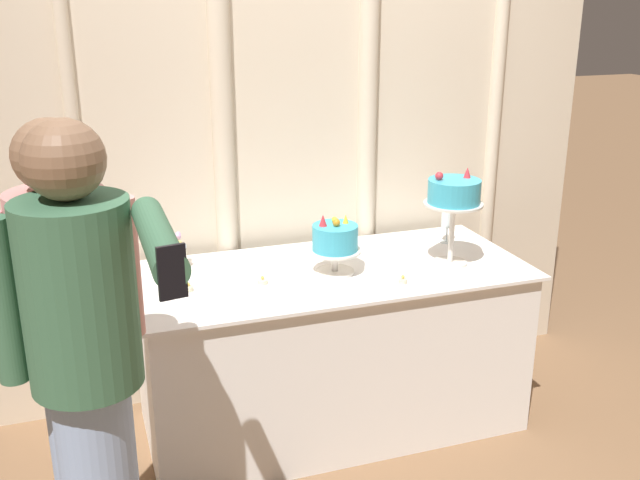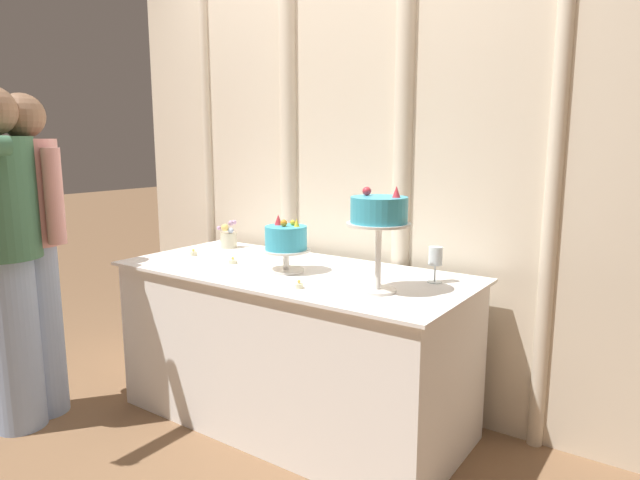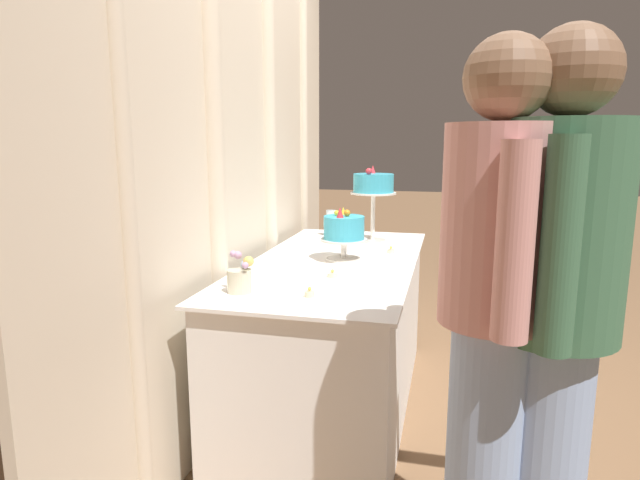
{
  "view_description": "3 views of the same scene",
  "coord_description": "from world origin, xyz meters",
  "px_view_note": "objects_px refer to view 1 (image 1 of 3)",
  "views": [
    {
      "loc": [
        -1.03,
        -2.74,
        1.93
      ],
      "look_at": [
        -0.06,
        0.08,
        0.92
      ],
      "focal_mm": 41.34,
      "sensor_mm": 36.0,
      "label": 1
    },
    {
      "loc": [
        1.59,
        -1.95,
        1.38
      ],
      "look_at": [
        0.19,
        0.07,
        0.94
      ],
      "focal_mm": 31.27,
      "sensor_mm": 36.0,
      "label": 2
    },
    {
      "loc": [
        -2.49,
        -0.44,
        1.34
      ],
      "look_at": [
        -0.03,
        0.17,
        0.87
      ],
      "focal_mm": 30.01,
      "sensor_mm": 36.0,
      "label": 3
    }
  ],
  "objects_px": {
    "cake_display_nearleft": "(336,241)",
    "cake_display_nearright": "(454,197)",
    "cake_table": "(331,348)",
    "guest_man_pink_jacket": "(72,345)",
    "flower_vase": "(176,256)",
    "guest_girl_blue_dress": "(87,366)",
    "wine_glass": "(447,220)",
    "tealight_near_right": "(403,281)",
    "tealight_far_left": "(189,288)",
    "tealight_near_left": "(263,281)"
  },
  "relations": [
    {
      "from": "cake_display_nearleft",
      "to": "cake_display_nearright",
      "type": "distance_m",
      "value": 0.55
    },
    {
      "from": "cake_table",
      "to": "cake_display_nearright",
      "type": "bearing_deg",
      "value": -11.58
    },
    {
      "from": "cake_display_nearright",
      "to": "guest_man_pink_jacket",
      "type": "bearing_deg",
      "value": -161.18
    },
    {
      "from": "cake_display_nearright",
      "to": "flower_vase",
      "type": "xyz_separation_m",
      "value": [
        -1.16,
        0.34,
        -0.25
      ]
    },
    {
      "from": "cake_display_nearright",
      "to": "guest_girl_blue_dress",
      "type": "distance_m",
      "value": 1.74
    },
    {
      "from": "wine_glass",
      "to": "tealight_near_right",
      "type": "distance_m",
      "value": 0.6
    },
    {
      "from": "cake_display_nearleft",
      "to": "guest_girl_blue_dress",
      "type": "distance_m",
      "value": 1.31
    },
    {
      "from": "tealight_far_left",
      "to": "guest_man_pink_jacket",
      "type": "distance_m",
      "value": 0.77
    },
    {
      "from": "flower_vase",
      "to": "cake_display_nearright",
      "type": "bearing_deg",
      "value": -16.24
    },
    {
      "from": "guest_girl_blue_dress",
      "to": "guest_man_pink_jacket",
      "type": "bearing_deg",
      "value": 103.58
    },
    {
      "from": "cake_table",
      "to": "tealight_far_left",
      "type": "height_order",
      "value": "tealight_far_left"
    },
    {
      "from": "tealight_near_left",
      "to": "guest_man_pink_jacket",
      "type": "bearing_deg",
      "value": -141.84
    },
    {
      "from": "flower_vase",
      "to": "tealight_near_right",
      "type": "relative_size",
      "value": 4.21
    },
    {
      "from": "wine_glass",
      "to": "guest_man_pink_jacket",
      "type": "distance_m",
      "value": 1.93
    },
    {
      "from": "cake_table",
      "to": "wine_glass",
      "type": "distance_m",
      "value": 0.84
    },
    {
      "from": "tealight_far_left",
      "to": "tealight_near_left",
      "type": "relative_size",
      "value": 0.85
    },
    {
      "from": "cake_table",
      "to": "wine_glass",
      "type": "bearing_deg",
      "value": 14.34
    },
    {
      "from": "tealight_near_right",
      "to": "guest_man_pink_jacket",
      "type": "bearing_deg",
      "value": -162.7
    },
    {
      "from": "cake_display_nearleft",
      "to": "tealight_near_right",
      "type": "bearing_deg",
      "value": -42.09
    },
    {
      "from": "tealight_near_left",
      "to": "tealight_near_right",
      "type": "distance_m",
      "value": 0.59
    },
    {
      "from": "flower_vase",
      "to": "guest_man_pink_jacket",
      "type": "distance_m",
      "value": 1.0
    },
    {
      "from": "flower_vase",
      "to": "tealight_near_right",
      "type": "xyz_separation_m",
      "value": [
        0.87,
        -0.48,
        -0.05
      ]
    },
    {
      "from": "tealight_near_left",
      "to": "tealight_near_right",
      "type": "relative_size",
      "value": 1.19
    },
    {
      "from": "tealight_far_left",
      "to": "tealight_near_right",
      "type": "distance_m",
      "value": 0.89
    },
    {
      "from": "cake_table",
      "to": "guest_girl_blue_dress",
      "type": "distance_m",
      "value": 1.43
    },
    {
      "from": "flower_vase",
      "to": "tealight_far_left",
      "type": "distance_m",
      "value": 0.28
    },
    {
      "from": "cake_table",
      "to": "tealight_near_left",
      "type": "xyz_separation_m",
      "value": [
        -0.33,
        -0.06,
        0.39
      ]
    },
    {
      "from": "flower_vase",
      "to": "guest_girl_blue_dress",
      "type": "relative_size",
      "value": 0.1
    },
    {
      "from": "guest_girl_blue_dress",
      "to": "tealight_near_right",
      "type": "bearing_deg",
      "value": 24.1
    },
    {
      "from": "cake_display_nearright",
      "to": "tealight_near_right",
      "type": "distance_m",
      "value": 0.45
    },
    {
      "from": "cake_display_nearright",
      "to": "guest_man_pink_jacket",
      "type": "relative_size",
      "value": 0.27
    },
    {
      "from": "wine_glass",
      "to": "tealight_far_left",
      "type": "distance_m",
      "value": 1.31
    },
    {
      "from": "cake_display_nearright",
      "to": "guest_man_pink_jacket",
      "type": "distance_m",
      "value": 1.71
    },
    {
      "from": "cake_table",
      "to": "tealight_far_left",
      "type": "distance_m",
      "value": 0.75
    },
    {
      "from": "cake_display_nearleft",
      "to": "tealight_near_right",
      "type": "distance_m",
      "value": 0.33
    },
    {
      "from": "cake_table",
      "to": "tealight_near_left",
      "type": "relative_size",
      "value": 38.38
    },
    {
      "from": "cake_display_nearright",
      "to": "tealight_near_left",
      "type": "xyz_separation_m",
      "value": [
        -0.85,
        0.05,
        -0.3
      ]
    },
    {
      "from": "tealight_near_right",
      "to": "wine_glass",
      "type": "bearing_deg",
      "value": 44.2
    },
    {
      "from": "cake_table",
      "to": "tealight_far_left",
      "type": "relative_size",
      "value": 44.94
    },
    {
      "from": "flower_vase",
      "to": "tealight_near_left",
      "type": "xyz_separation_m",
      "value": [
        0.31,
        -0.29,
        -0.05
      ]
    },
    {
      "from": "tealight_far_left",
      "to": "cake_display_nearleft",
      "type": "bearing_deg",
      "value": -0.22
    },
    {
      "from": "cake_display_nearleft",
      "to": "guest_man_pink_jacket",
      "type": "relative_size",
      "value": 0.17
    },
    {
      "from": "wine_glass",
      "to": "flower_vase",
      "type": "relative_size",
      "value": 0.99
    },
    {
      "from": "tealight_near_left",
      "to": "guest_man_pink_jacket",
      "type": "relative_size",
      "value": 0.03
    },
    {
      "from": "flower_vase",
      "to": "guest_man_pink_jacket",
      "type": "height_order",
      "value": "guest_man_pink_jacket"
    },
    {
      "from": "cake_table",
      "to": "guest_girl_blue_dress",
      "type": "height_order",
      "value": "guest_girl_blue_dress"
    },
    {
      "from": "tealight_near_left",
      "to": "guest_girl_blue_dress",
      "type": "bearing_deg",
      "value": -133.54
    },
    {
      "from": "wine_glass",
      "to": "guest_man_pink_jacket",
      "type": "height_order",
      "value": "guest_man_pink_jacket"
    },
    {
      "from": "cake_table",
      "to": "guest_man_pink_jacket",
      "type": "height_order",
      "value": "guest_man_pink_jacket"
    },
    {
      "from": "cake_display_nearleft",
      "to": "guest_girl_blue_dress",
      "type": "relative_size",
      "value": 0.16
    }
  ]
}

